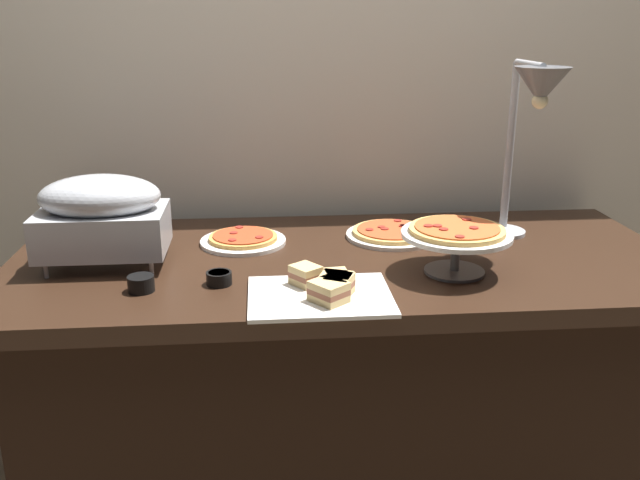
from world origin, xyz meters
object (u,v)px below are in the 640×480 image
chafing_dish (102,215)px  sandwich_platter (325,290)px  pizza_plate_front (243,240)px  pizza_plate_raised_stand (456,236)px  sauce_cup_near (219,278)px  heat_lamp (534,106)px  sauce_cup_far (141,283)px  pizza_plate_center (392,233)px

chafing_dish → sandwich_platter: 0.66m
pizza_plate_front → chafing_dish: bearing=-157.6°
pizza_plate_front → pizza_plate_raised_stand: (0.57, -0.30, 0.09)m
pizza_plate_raised_stand → sandwich_platter: 0.40m
sauce_cup_near → chafing_dish: bearing=151.2°
chafing_dish → heat_lamp: bearing=1.3°
pizza_plate_front → sandwich_platter: (0.21, -0.44, 0.01)m
pizza_plate_front → sauce_cup_far: sauce_cup_far is taller
sauce_cup_near → sauce_cup_far: sauce_cup_far is taller
pizza_plate_raised_stand → sauce_cup_near: 0.63m
pizza_plate_center → sauce_cup_near: size_ratio=4.31×
chafing_dish → pizza_plate_raised_stand: (0.94, -0.14, -0.04)m
chafing_dish → pizza_plate_raised_stand: bearing=-8.8°
pizza_plate_front → sandwich_platter: bearing=-64.8°
heat_lamp → sauce_cup_far: 1.16m
chafing_dish → pizza_plate_center: size_ratio=1.20×
heat_lamp → pizza_plate_center: bearing=157.8°
sauce_cup_near → pizza_plate_raised_stand: bearing=2.8°
chafing_dish → sauce_cup_far: bearing=-58.0°
heat_lamp → sauce_cup_near: 0.98m
chafing_dish → heat_lamp: 1.22m
heat_lamp → sauce_cup_far: size_ratio=8.07×
sandwich_platter → sauce_cup_near: (-0.26, 0.11, -0.00)m
pizza_plate_center → sandwich_platter: sandwich_platter is taller
chafing_dish → pizza_plate_center: 0.86m
chafing_dish → sandwich_platter: bearing=-26.2°
chafing_dish → pizza_plate_front: 0.42m
pizza_plate_center → sauce_cup_far: bearing=-151.9°
pizza_plate_front → sauce_cup_near: size_ratio=3.93×
pizza_plate_center → sauce_cup_far: sauce_cup_far is taller
pizza_plate_raised_stand → sauce_cup_far: bearing=-175.9°
sandwich_platter → sauce_cup_near: size_ratio=5.30×
pizza_plate_raised_stand → sauce_cup_far: (-0.81, -0.06, -0.08)m
heat_lamp → pizza_plate_front: heat_lamp is taller
pizza_plate_front → heat_lamp: bearing=-8.8°
pizza_plate_center → sauce_cup_far: size_ratio=4.26×
pizza_plate_center → sandwich_platter: size_ratio=0.81×
heat_lamp → pizza_plate_front: size_ratio=2.08×
chafing_dish → sauce_cup_near: 0.38m
pizza_plate_center → sandwich_platter: bearing=-118.8°
pizza_plate_raised_stand → sauce_cup_far: pizza_plate_raised_stand is taller
chafing_dish → sauce_cup_far: chafing_dish is taller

